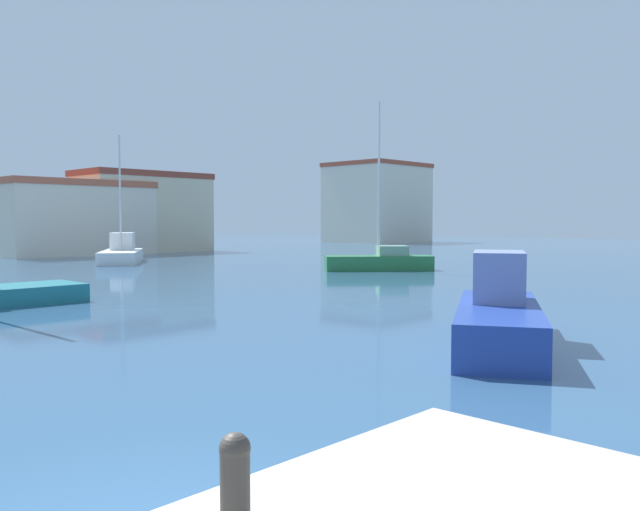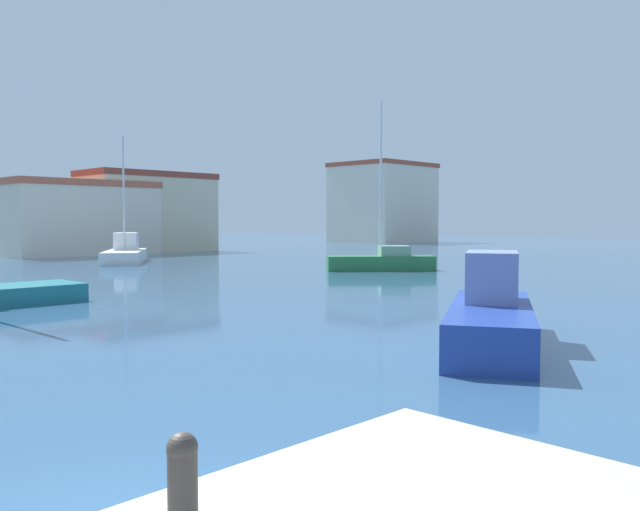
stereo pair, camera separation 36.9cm
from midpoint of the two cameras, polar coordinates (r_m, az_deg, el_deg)
water at (r=30.60m, az=-10.22°, el=-2.11°), size 160.00×160.00×0.00m
mooring_bollard at (r=4.22m, az=-9.29°, el=-18.48°), size 0.19×0.19×0.60m
sailboat_white_mid_harbor at (r=44.46m, az=-16.37°, el=0.22°), size 5.77×6.88×8.19m
sailboat_green_behind_lamppost at (r=35.94m, az=5.71°, el=-0.43°), size 5.45×5.08×9.13m
motorboat_blue_far_left at (r=14.97m, az=15.33°, el=-5.10°), size 6.04×4.41×2.05m
yacht_club at (r=55.53m, az=-20.25°, el=3.10°), size 11.49×6.90×5.83m
waterfront_apartments at (r=58.04m, az=-14.56°, el=3.66°), size 10.88×5.76×6.79m
warehouse_block at (r=81.92m, az=5.62°, el=4.59°), size 10.80×9.46×9.72m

